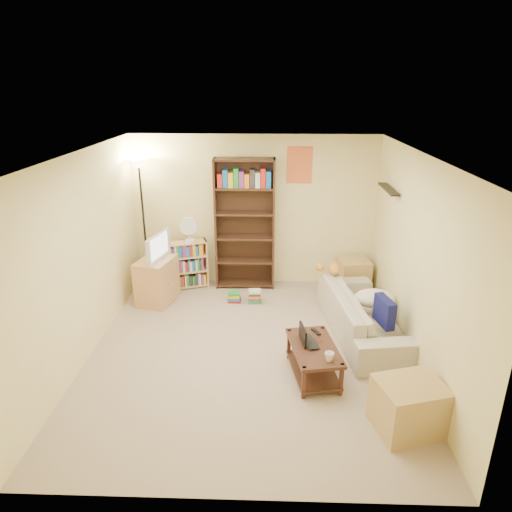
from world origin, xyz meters
The scene contains 19 objects.
room centered at (0.00, 0.01, 1.62)m, with size 4.50×4.54×2.52m.
sofa centered at (1.55, 0.49, 0.30)m, with size 1.06×2.13×0.59m, color #C1B3A0.
navy_pillow centered at (1.71, 0.06, 0.57)m, with size 0.39×0.12×0.35m, color #131553.
cream_blanket centered at (1.69, 0.56, 0.51)m, with size 0.55×0.39×0.23m, color silver.
tabby_cat centered at (1.18, 1.23, 0.68)m, with size 0.47×0.21×0.16m.
coffee_table centered at (0.79, -0.50, 0.25)m, with size 0.64×0.97×0.40m.
laptop centered at (0.79, -0.42, 0.41)m, with size 0.31×0.39×0.03m, color black.
laptop_screen centered at (0.66, -0.44, 0.52)m, with size 0.01×0.30×0.20m, color white.
mug centered at (0.93, -0.78, 0.45)m, with size 0.11×0.11×0.10m, color white.
tv_remote centered at (0.84, -0.18, 0.41)m, with size 0.05×0.16×0.02m, color black.
tv_stand centered at (-1.50, 1.41, 0.35)m, with size 0.47×0.66×0.70m, color tan.
television centered at (-1.50, 1.41, 0.91)m, with size 0.27×0.73×0.42m, color black.
tall_bookshelf centered at (-0.15, 2.05, 1.14)m, with size 0.97×0.33×2.15m.
short_bookshelf centered at (-1.10, 1.97, 0.41)m, with size 0.68×0.45×0.81m.
desk_fan centered at (-1.05, 1.92, 1.04)m, with size 0.29×0.16×0.42m.
floor_lamp centered at (-1.80, 2.03, 1.71)m, with size 0.36×0.36×2.15m.
side_table centered at (1.64, 1.91, 0.27)m, with size 0.48×0.48×0.55m, color tan.
end_cabinet centered at (1.65, -1.35, 0.26)m, with size 0.63×0.52×0.52m, color tan.
book_stacks centered at (-0.11, 1.41, 0.10)m, with size 0.53×0.16×0.21m.
Camera 1 is at (0.27, -5.06, 3.23)m, focal length 32.00 mm.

